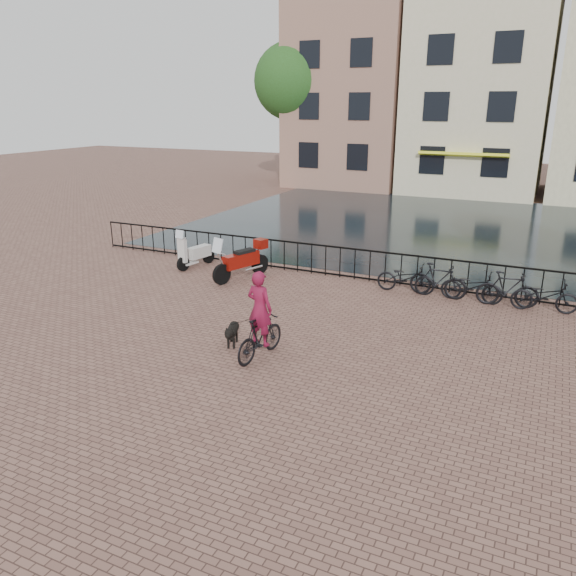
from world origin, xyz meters
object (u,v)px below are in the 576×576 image
at_px(cyclist, 260,320).
at_px(motorcycle, 241,256).
at_px(scooter, 195,247).
at_px(dog, 232,333).

bearing_deg(cyclist, motorcycle, -48.35).
bearing_deg(scooter, motorcycle, -3.40).
height_order(cyclist, dog, cyclist).
bearing_deg(dog, scooter, 110.60).
height_order(cyclist, scooter, cyclist).
relative_size(dog, scooter, 0.56).
relative_size(cyclist, scooter, 1.46).
xyz_separation_m(dog, motorcycle, (-2.40, 4.63, 0.47)).
distance_m(motorcycle, scooter, 2.18).
xyz_separation_m(cyclist, motorcycle, (-3.32, 4.96, -0.13)).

